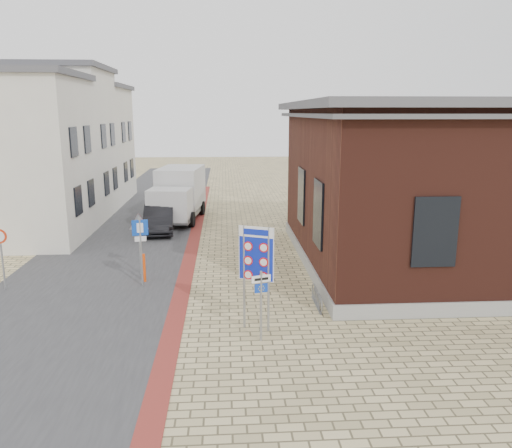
{
  "coord_description": "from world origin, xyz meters",
  "views": [
    {
      "loc": [
        -0.38,
        -13.42,
        6.37
      ],
      "look_at": [
        0.78,
        5.1,
        2.2
      ],
      "focal_mm": 35.0,
      "sensor_mm": 36.0,
      "label": 1
    }
  ],
  "objects_px": {
    "essen_sign": "(261,296)",
    "bollard": "(144,268)",
    "parking_sign": "(141,240)",
    "box_truck": "(178,194)",
    "border_sign": "(256,256)",
    "sedan": "(159,218)"
  },
  "relations": [
    {
      "from": "border_sign",
      "to": "essen_sign",
      "type": "height_order",
      "value": "border_sign"
    },
    {
      "from": "border_sign",
      "to": "parking_sign",
      "type": "bearing_deg",
      "value": 158.53
    },
    {
      "from": "sedan",
      "to": "box_truck",
      "type": "xyz_separation_m",
      "value": [
        0.81,
        3.0,
        0.86
      ]
    },
    {
      "from": "box_truck",
      "to": "bollard",
      "type": "relative_size",
      "value": 5.52
    },
    {
      "from": "sedan",
      "to": "essen_sign",
      "type": "relative_size",
      "value": 2.14
    },
    {
      "from": "sedan",
      "to": "box_truck",
      "type": "height_order",
      "value": "box_truck"
    },
    {
      "from": "sedan",
      "to": "box_truck",
      "type": "distance_m",
      "value": 3.22
    },
    {
      "from": "parking_sign",
      "to": "border_sign",
      "type": "bearing_deg",
      "value": -57.15
    },
    {
      "from": "box_truck",
      "to": "border_sign",
      "type": "distance_m",
      "value": 16.32
    },
    {
      "from": "essen_sign",
      "to": "bollard",
      "type": "distance_m",
      "value": 6.74
    },
    {
      "from": "box_truck",
      "to": "parking_sign",
      "type": "xyz_separation_m",
      "value": [
        -0.32,
        -11.89,
        0.2
      ]
    },
    {
      "from": "sedan",
      "to": "box_truck",
      "type": "bearing_deg",
      "value": 70.18
    },
    {
      "from": "box_truck",
      "to": "bollard",
      "type": "distance_m",
      "value": 11.44
    },
    {
      "from": "box_truck",
      "to": "border_sign",
      "type": "xyz_separation_m",
      "value": [
        3.68,
        -15.89,
        0.69
      ]
    },
    {
      "from": "sedan",
      "to": "border_sign",
      "type": "height_order",
      "value": "border_sign"
    },
    {
      "from": "parking_sign",
      "to": "bollard",
      "type": "bearing_deg",
      "value": 77.85
    },
    {
      "from": "box_truck",
      "to": "bollard",
      "type": "height_order",
      "value": "box_truck"
    },
    {
      "from": "essen_sign",
      "to": "parking_sign",
      "type": "bearing_deg",
      "value": 113.01
    },
    {
      "from": "sedan",
      "to": "essen_sign",
      "type": "distance_m",
      "value": 14.45
    },
    {
      "from": "box_truck",
      "to": "parking_sign",
      "type": "relative_size",
      "value": 2.35
    },
    {
      "from": "sedan",
      "to": "box_truck",
      "type": "relative_size",
      "value": 0.72
    },
    {
      "from": "box_truck",
      "to": "essen_sign",
      "type": "bearing_deg",
      "value": -70.14
    }
  ]
}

